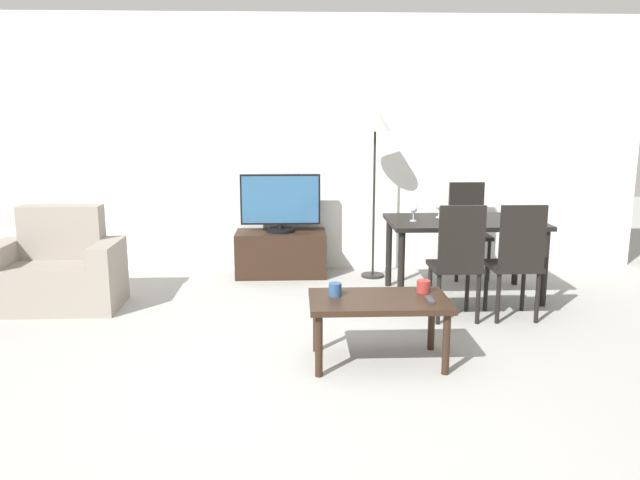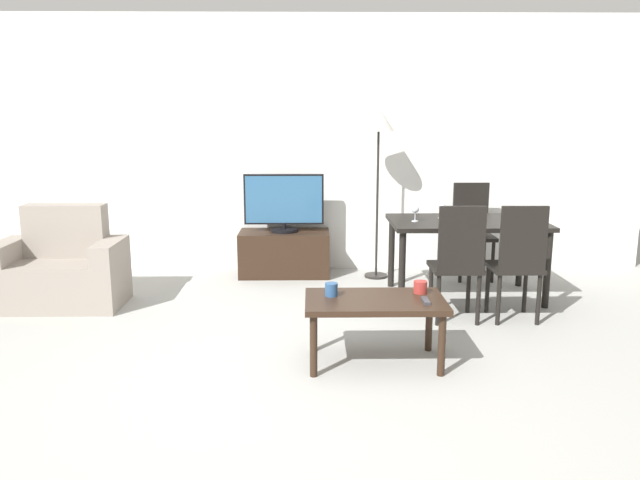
{
  "view_description": "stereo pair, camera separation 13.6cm",
  "coord_description": "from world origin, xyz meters",
  "px_view_note": "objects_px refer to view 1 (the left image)",
  "views": [
    {
      "loc": [
        0.16,
        -3.46,
        1.68
      ],
      "look_at": [
        0.37,
        1.62,
        0.65
      ],
      "focal_mm": 35.0,
      "sensor_mm": 36.0,
      "label": 1
    },
    {
      "loc": [
        0.29,
        -3.46,
        1.68
      ],
      "look_at": [
        0.37,
        1.62,
        0.65
      ],
      "focal_mm": 35.0,
      "sensor_mm": 36.0,
      "label": 2
    }
  ],
  "objects_px": {
    "cup_white_near": "(423,286)",
    "cup_colored_far": "(335,289)",
    "tv_stand": "(281,254)",
    "armchair": "(58,272)",
    "tv": "(280,203)",
    "dining_chair_far": "(468,226)",
    "wine_glass_right": "(439,207)",
    "dining_chair_near_right": "(517,257)",
    "dining_chair_near": "(458,258)",
    "floor_lamp": "(375,131)",
    "dining_table": "(464,229)",
    "wine_glass_left": "(413,210)",
    "wine_glass_center": "(445,213)",
    "coffee_table": "(379,306)",
    "remote_primary": "(430,300)"
  },
  "relations": [
    {
      "from": "cup_colored_far",
      "to": "remote_primary",
      "type": "bearing_deg",
      "value": -13.81
    },
    {
      "from": "cup_white_near",
      "to": "tv",
      "type": "bearing_deg",
      "value": 114.73
    },
    {
      "from": "dining_chair_far",
      "to": "tv_stand",
      "type": "bearing_deg",
      "value": 177.39
    },
    {
      "from": "tv_stand",
      "to": "wine_glass_right",
      "type": "distance_m",
      "value": 1.76
    },
    {
      "from": "coffee_table",
      "to": "cup_colored_far",
      "type": "bearing_deg",
      "value": 166.61
    },
    {
      "from": "tv",
      "to": "dining_table",
      "type": "distance_m",
      "value": 1.9
    },
    {
      "from": "dining_table",
      "to": "dining_chair_near_right",
      "type": "bearing_deg",
      "value": -71.55
    },
    {
      "from": "armchair",
      "to": "dining_chair_far",
      "type": "relative_size",
      "value": 1.1
    },
    {
      "from": "dining_table",
      "to": "dining_chair_far",
      "type": "distance_m",
      "value": 0.78
    },
    {
      "from": "armchair",
      "to": "coffee_table",
      "type": "height_order",
      "value": "armchair"
    },
    {
      "from": "floor_lamp",
      "to": "armchair",
      "type": "bearing_deg",
      "value": -162.14
    },
    {
      "from": "dining_chair_far",
      "to": "wine_glass_right",
      "type": "bearing_deg",
      "value": -126.64
    },
    {
      "from": "tv",
      "to": "cup_colored_far",
      "type": "relative_size",
      "value": 9.14
    },
    {
      "from": "dining_chair_far",
      "to": "wine_glass_right",
      "type": "distance_m",
      "value": 0.81
    },
    {
      "from": "tv_stand",
      "to": "cup_colored_far",
      "type": "relative_size",
      "value": 10.39
    },
    {
      "from": "floor_lamp",
      "to": "cup_colored_far",
      "type": "height_order",
      "value": "floor_lamp"
    },
    {
      "from": "remote_primary",
      "to": "wine_glass_right",
      "type": "bearing_deg",
      "value": 75.45
    },
    {
      "from": "cup_colored_far",
      "to": "armchair",
      "type": "bearing_deg",
      "value": 151.23
    },
    {
      "from": "dining_chair_near",
      "to": "cup_white_near",
      "type": "bearing_deg",
      "value": -120.97
    },
    {
      "from": "coffee_table",
      "to": "wine_glass_right",
      "type": "distance_m",
      "value": 1.92
    },
    {
      "from": "dining_chair_far",
      "to": "floor_lamp",
      "type": "xyz_separation_m",
      "value": [
        -0.99,
        -0.01,
        0.98
      ]
    },
    {
      "from": "armchair",
      "to": "wine_glass_center",
      "type": "distance_m",
      "value": 3.44
    },
    {
      "from": "dining_chair_near_right",
      "to": "cup_colored_far",
      "type": "relative_size",
      "value": 10.79
    },
    {
      "from": "dining_table",
      "to": "wine_glass_center",
      "type": "height_order",
      "value": "wine_glass_center"
    },
    {
      "from": "cup_white_near",
      "to": "cup_colored_far",
      "type": "bearing_deg",
      "value": -174.19
    },
    {
      "from": "remote_primary",
      "to": "floor_lamp",
      "type": "bearing_deg",
      "value": 91.84
    },
    {
      "from": "remote_primary",
      "to": "wine_glass_center",
      "type": "bearing_deg",
      "value": 72.96
    },
    {
      "from": "armchair",
      "to": "cup_white_near",
      "type": "bearing_deg",
      "value": -22.44
    },
    {
      "from": "floor_lamp",
      "to": "cup_white_near",
      "type": "relative_size",
      "value": 18.66
    },
    {
      "from": "tv_stand",
      "to": "cup_white_near",
      "type": "xyz_separation_m",
      "value": [
        1.04,
        -2.26,
        0.27
      ]
    },
    {
      "from": "dining_chair_near",
      "to": "cup_white_near",
      "type": "relative_size",
      "value": 10.43
    },
    {
      "from": "remote_primary",
      "to": "wine_glass_right",
      "type": "height_order",
      "value": "wine_glass_right"
    },
    {
      "from": "tv",
      "to": "floor_lamp",
      "type": "relative_size",
      "value": 0.47
    },
    {
      "from": "cup_colored_far",
      "to": "wine_glass_right",
      "type": "distance_m",
      "value": 1.98
    },
    {
      "from": "coffee_table",
      "to": "dining_chair_far",
      "type": "height_order",
      "value": "dining_chair_far"
    },
    {
      "from": "armchair",
      "to": "dining_table",
      "type": "distance_m",
      "value": 3.66
    },
    {
      "from": "armchair",
      "to": "dining_chair_near",
      "type": "bearing_deg",
      "value": -8.68
    },
    {
      "from": "armchair",
      "to": "remote_primary",
      "type": "bearing_deg",
      "value": -25.91
    },
    {
      "from": "wine_glass_left",
      "to": "wine_glass_center",
      "type": "distance_m",
      "value": 0.31
    },
    {
      "from": "armchair",
      "to": "tv",
      "type": "relative_size",
      "value": 1.3
    },
    {
      "from": "dining_chair_near",
      "to": "wine_glass_left",
      "type": "distance_m",
      "value": 0.77
    },
    {
      "from": "dining_chair_far",
      "to": "dining_chair_near_right",
      "type": "xyz_separation_m",
      "value": [
        0.0,
        -1.46,
        0.0
      ]
    },
    {
      "from": "cup_colored_far",
      "to": "tv_stand",
      "type": "bearing_deg",
      "value": 100.21
    },
    {
      "from": "tv_stand",
      "to": "tv",
      "type": "relative_size",
      "value": 1.14
    },
    {
      "from": "cup_colored_far",
      "to": "tv",
      "type": "bearing_deg",
      "value": 100.22
    },
    {
      "from": "armchair",
      "to": "dining_chair_near",
      "type": "distance_m",
      "value": 3.45
    },
    {
      "from": "dining_chair_near",
      "to": "cup_colored_far",
      "type": "xyz_separation_m",
      "value": [
        -1.05,
        -0.77,
        -0.03
      ]
    },
    {
      "from": "armchair",
      "to": "dining_table",
      "type": "relative_size",
      "value": 0.77
    },
    {
      "from": "dining_table",
      "to": "remote_primary",
      "type": "distance_m",
      "value": 1.79
    },
    {
      "from": "cup_colored_far",
      "to": "wine_glass_left",
      "type": "xyz_separation_m",
      "value": [
        0.81,
        1.45,
        0.32
      ]
    }
  ]
}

